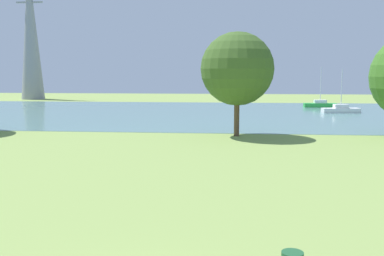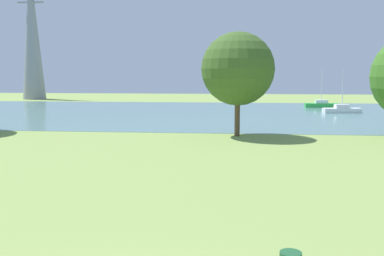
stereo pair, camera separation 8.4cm
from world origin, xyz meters
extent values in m
plane|color=#7F994C|center=(0.00, 22.00, 0.00)|extent=(160.00, 160.00, 0.00)
cube|color=slate|center=(0.00, 50.00, 0.01)|extent=(140.00, 40.00, 0.02)
cube|color=white|center=(16.05, 51.61, 0.32)|extent=(4.94, 2.04, 0.60)
cube|color=white|center=(16.05, 51.61, 0.87)|extent=(1.91, 1.30, 0.50)
cylinder|color=silver|center=(16.05, 51.61, 3.18)|extent=(0.10, 0.10, 5.13)
cube|color=green|center=(15.10, 60.97, 0.32)|extent=(4.83, 1.59, 0.60)
cube|color=white|center=(15.10, 60.97, 0.87)|extent=(1.82, 1.13, 0.50)
cylinder|color=silver|center=(15.10, 60.97, 3.36)|extent=(0.10, 0.10, 5.47)
cylinder|color=brown|center=(2.43, 28.63, 1.73)|extent=(0.44, 0.44, 3.45)
sphere|color=#3D5C25|center=(2.43, 28.63, 5.56)|extent=(6.04, 6.04, 6.04)
cone|color=gray|center=(-37.36, 77.12, 13.52)|extent=(4.40, 4.40, 27.04)
cube|color=gray|center=(-37.36, 77.12, 18.63)|extent=(5.20, 0.30, 0.30)
camera|label=1|loc=(2.29, -8.96, 5.30)|focal=42.43mm
camera|label=2|loc=(2.37, -8.95, 5.30)|focal=42.43mm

